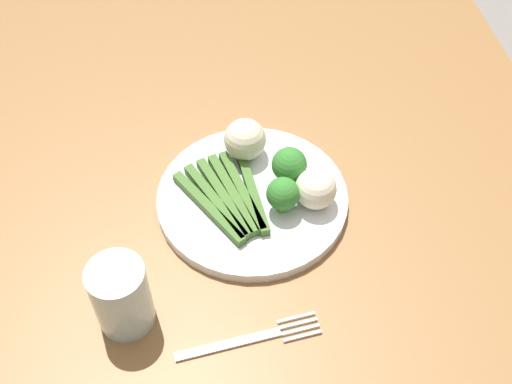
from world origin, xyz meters
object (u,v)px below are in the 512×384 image
Objects in this scene: broccoli_outer_edge at (283,194)px; water_glass at (121,296)px; dining_table at (248,217)px; plate at (256,198)px; cauliflower_near_fork at (316,189)px; cauliflower_back_right at (243,140)px; asparagus_bundle at (229,197)px; broccoli_left at (289,165)px; fork at (251,339)px.

water_glass is at bearing -58.63° from broccoli_outer_edge.
dining_table is 5.57× the size of plate.
cauliflower_back_right is (-0.10, -0.08, 0.00)m from cauliflower_near_fork.
asparagus_bundle is 0.07m from broccoli_outer_edge.
broccoli_outer_edge is at bearing -128.77° from asparagus_bundle.
cauliflower_near_fork is (0.02, 0.11, 0.02)m from asparagus_bundle.
asparagus_bundle is 0.09m from broccoli_left.
asparagus_bundle is 2.98× the size of broccoli_outer_edge.
broccoli_left is (0.04, 0.05, 0.16)m from dining_table.
broccoli_left reaches higher than cauliflower_near_fork.
plate is 0.06m from broccoli_outer_edge.
fork is 0.15m from water_glass.
water_glass is (0.12, -0.20, 0.00)m from broccoli_outer_edge.
cauliflower_near_fork is 0.93× the size of cauliflower_back_right.
asparagus_bundle is (0.00, -0.04, 0.01)m from plate.
cauliflower_near_fork is (0.04, 0.03, -0.01)m from broccoli_left.
cauliflower_near_fork is 0.32× the size of fork.
plate is 4.42× the size of broccoli_left.
broccoli_outer_edge is 0.11m from cauliflower_back_right.
cauliflower_near_fork is at bearing 51.32° from fork.
fork is (0.21, -0.08, -0.05)m from broccoli_left.
broccoli_outer_edge reaches higher than fork.
broccoli_outer_edge is 0.31× the size of fork.
plate is 4.83× the size of broccoli_outer_edge.
cauliflower_near_fork reaches higher than broccoli_outer_edge.
broccoli_left reaches higher than fork.
dining_table is at bearing -158.30° from broccoli_outer_edge.
plate is 0.08m from cauliflower_near_fork.
fork is (0.17, -0.11, -0.04)m from cauliflower_near_fork.
broccoli_left is 1.09× the size of broccoli_outer_edge.
broccoli_outer_edge is (0.04, -0.02, -0.00)m from broccoli_left.
broccoli_outer_edge is 0.04m from cauliflower_near_fork.
broccoli_left is 0.27m from water_glass.
dining_table is at bearing -175.28° from plate.
cauliflower_near_fork is 0.27m from water_glass.
asparagus_bundle is 2.73× the size of broccoli_left.
broccoli_outer_edge reaches higher than plate.
broccoli_left is 0.08m from cauliflower_back_right.
dining_table is 0.19m from cauliflower_near_fork.
broccoli_left is 0.34× the size of fork.
broccoli_outer_edge is at bearing 46.58° from plate.
fork is at bearing -9.53° from plate.
dining_table is 24.62× the size of broccoli_left.
asparagus_bundle is at bearing -109.69° from broccoli_outer_edge.
broccoli_left is (-0.02, 0.05, 0.04)m from plate.
water_glass is at bearing -35.96° from cauliflower_back_right.
cauliflower_back_right is (-0.06, -0.05, -0.00)m from broccoli_left.
cauliflower_back_right is (-0.10, -0.04, -0.00)m from broccoli_outer_edge.
asparagus_bundle is at bearing 137.39° from water_glass.
broccoli_left is 0.05m from cauliflower_near_fork.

